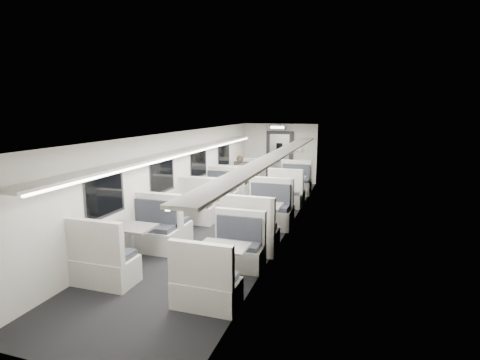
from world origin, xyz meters
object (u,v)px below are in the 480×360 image
Objects in this scene: booth_left_a at (239,182)px; booth_right_b at (280,201)px; booth_left_d at (131,245)px; booth_right_c at (261,221)px; exit_sign at (277,127)px; passenger at (240,176)px; booth_right_a at (291,188)px; booth_left_c at (181,215)px; vestibule_door at (279,157)px; booth_right_d at (224,265)px; booth_left_b at (211,198)px.

booth_right_b is at bearing -47.87° from booth_left_a.
booth_left_d is 3.01m from booth_right_c.
booth_left_d is 0.96× the size of booth_right_c.
booth_left_d is (0.00, -6.75, 0.02)m from booth_left_a.
passenger is at bearing -105.25° from exit_sign.
booth_left_a is at bearing 167.06° from booth_right_a.
exit_sign reaches higher than booth_left_a.
vestibule_door reaches higher than booth_left_c.
booth_left_d is at bearing -131.67° from booth_right_c.
vestibule_door is (1.00, 2.34, 0.66)m from booth_left_a.
booth_right_d is at bearing -83.89° from vestibule_door.
booth_right_d is at bearing -65.39° from booth_left_b.
booth_right_d is at bearing -74.07° from booth_left_a.
booth_left_c is 3.12m from booth_right_d.
booth_left_a is 2.63m from vestibule_door.
booth_right_a is at bearing 90.00° from booth_right_c.
booth_left_b is 1.51× the size of passenger.
booth_left_d is at bearing -90.00° from booth_left_c.
booth_right_c is at bearing -66.06° from booth_left_a.
vestibule_door is at bearing 109.66° from booth_right_a.
booth_left_a is 0.88m from passenger.
booth_left_b is at bearing 90.00° from booth_left_c.
passenger reaches higher than booth_left_a.
exit_sign is at bearing 83.37° from booth_left_d.
exit_sign is (0.71, 2.60, 1.55)m from passenger.
exit_sign reaches higher than booth_left_c.
booth_right_d is 9.12m from exit_sign.
booth_right_d is (0.00, -6.55, -0.03)m from booth_right_a.
booth_left_b reaches higher than booth_right_b.
booth_right_c is 2.50m from booth_right_d.
vestibule_door is (-1.00, 2.80, 0.64)m from booth_right_a.
booth_right_d is at bearing -50.18° from booth_left_c.
booth_right_a is (2.00, 4.15, -0.00)m from booth_left_c.
booth_right_a reaches higher than booth_left_a.
booth_left_a is 2.64m from booth_left_b.
booth_left_a is at bearing 90.00° from booth_left_b.
passenger is at bearing 87.22° from booth_left_d.
booth_right_b is (2.00, -2.21, -0.02)m from booth_left_a.
booth_left_d reaches higher than booth_left_a.
booth_right_d is 6.50m from passenger.
booth_left_b is at bearing 114.61° from booth_right_d.
booth_right_b is (0.00, -1.75, -0.04)m from booth_right_a.
booth_right_b is at bearing -43.97° from passenger.
booth_right_a is 3.14m from exit_sign.
passenger is at bearing 105.26° from booth_right_d.
exit_sign is (1.00, 8.60, 1.88)m from booth_left_d.
booth_left_d is (0.00, -4.11, 0.01)m from booth_left_b.
vestibule_door is at bearing 78.64° from booth_left_b.
booth_left_b is 5.12m from vestibule_door.
booth_right_d is at bearing -83.56° from exit_sign.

